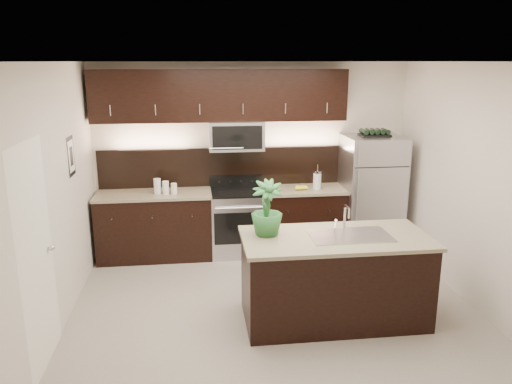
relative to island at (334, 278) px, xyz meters
The scene contains 12 objects.
ground 0.84m from the island, 150.29° to the left, with size 4.50×4.50×0.00m, color gray.
room_walls 1.45m from the island, 156.78° to the left, with size 4.52×4.02×2.71m.
counter_run 2.29m from the island, 117.45° to the left, with size 3.51×0.65×0.94m.
upper_fixtures 2.93m from the island, 115.28° to the left, with size 3.49×0.40×1.66m.
island is the anchor object (origin of this frame).
sink_faucet 0.51m from the island, ahead, with size 0.84×0.50×0.28m.
refrigerator 2.28m from the island, 61.07° to the left, with size 0.81×0.73×1.68m, color #B2B2B7.
wine_rack 2.58m from the island, 61.07° to the left, with size 0.41×0.26×0.10m.
plant 1.05m from the island, 168.73° to the left, with size 0.32×0.32×0.58m, color #28662D.
canisters 2.77m from the island, 133.53° to the left, with size 0.31×0.13×0.21m.
french_press 2.09m from the island, 81.76° to the left, with size 0.12×0.12×0.34m.
bananas 2.02m from the island, 90.22° to the left, with size 0.20×0.16×0.06m, color yellow.
Camera 1 is at (-0.83, -5.09, 2.70)m, focal length 35.00 mm.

